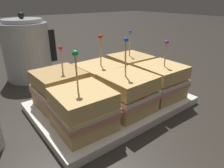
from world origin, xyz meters
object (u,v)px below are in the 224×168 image
object	(u,v)px
sandwich_front_right	(160,81)
kettle_steel	(27,50)
sandwich_back_center	(99,79)
sandwich_back_right	(130,69)
sandwich_front_left	(83,110)
serving_platter	(112,103)
sandwich_back_left	(60,89)
sandwich_front_center	(128,93)

from	to	relation	value
sandwich_front_right	kettle_steel	xyz separation A→B (m)	(-0.21, 0.39, 0.04)
sandwich_back_center	sandwich_back_right	distance (m)	0.11
sandwich_front_right	sandwich_front_left	bearing A→B (deg)	179.71
sandwich_back_right	kettle_steel	distance (m)	0.35
serving_platter	sandwich_front_left	bearing A→B (deg)	-153.68
sandwich_front_left	sandwich_front_right	bearing A→B (deg)	-0.29
serving_platter	kettle_steel	xyz separation A→B (m)	(-0.10, 0.33, 0.09)
serving_platter	sandwich_front_right	size ratio (longest dim) A/B	2.53
sandwich_back_left	sandwich_back_center	xyz separation A→B (m)	(0.11, -0.00, -0.00)
sandwich_front_right	sandwich_back_right	xyz separation A→B (m)	(0.00, 0.11, 0.00)
sandwich_front_left	sandwich_front_center	size ratio (longest dim) A/B	0.94
sandwich_front_right	sandwich_back_right	distance (m)	0.11
sandwich_front_left	kettle_steel	xyz separation A→B (m)	(0.02, 0.39, 0.04)
sandwich_front_center	sandwich_front_left	bearing A→B (deg)	179.62
sandwich_back_left	sandwich_front_right	bearing A→B (deg)	-27.42
serving_platter	sandwich_front_right	xyz separation A→B (m)	(0.11, -0.06, 0.05)
serving_platter	sandwich_back_left	bearing A→B (deg)	152.44
sandwich_front_center	sandwich_front_right	bearing A→B (deg)	-0.19
serving_platter	kettle_steel	bearing A→B (deg)	106.00
sandwich_front_left	kettle_steel	size ratio (longest dim) A/B	0.72
serving_platter	sandwich_front_left	world-z (taller)	sandwich_front_left
sandwich_front_right	sandwich_back_center	xyz separation A→B (m)	(-0.11, 0.11, -0.00)
sandwich_front_right	sandwich_back_left	xyz separation A→B (m)	(-0.22, 0.12, -0.00)
sandwich_front_left	sandwich_front_right	distance (m)	0.23
serving_platter	kettle_steel	world-z (taller)	kettle_steel
sandwich_front_center	kettle_steel	world-z (taller)	kettle_steel
sandwich_front_right	sandwich_back_left	size ratio (longest dim) A/B	1.03
sandwich_back_right	kettle_steel	bearing A→B (deg)	126.98
serving_platter	sandwich_back_right	distance (m)	0.14
serving_platter	sandwich_back_center	distance (m)	0.07
sandwich_front_center	sandwich_front_right	world-z (taller)	sandwich_front_center
sandwich_back_left	kettle_steel	xyz separation A→B (m)	(0.01, 0.28, 0.04)
serving_platter	kettle_steel	distance (m)	0.36
sandwich_front_center	sandwich_back_center	world-z (taller)	sandwich_front_center
sandwich_back_right	sandwich_front_left	bearing A→B (deg)	-153.68
sandwich_front_left	sandwich_back_center	world-z (taller)	sandwich_back_center
sandwich_front_left	sandwich_back_center	size ratio (longest dim) A/B	0.99
kettle_steel	sandwich_back_right	bearing A→B (deg)	-53.02
serving_platter	sandwich_back_center	bearing A→B (deg)	89.81
serving_platter	sandwich_back_right	xyz separation A→B (m)	(0.11, 0.06, 0.05)
sandwich_back_left	sandwich_front_left	bearing A→B (deg)	-92.03
sandwich_front_center	sandwich_back_right	world-z (taller)	sandwich_front_center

